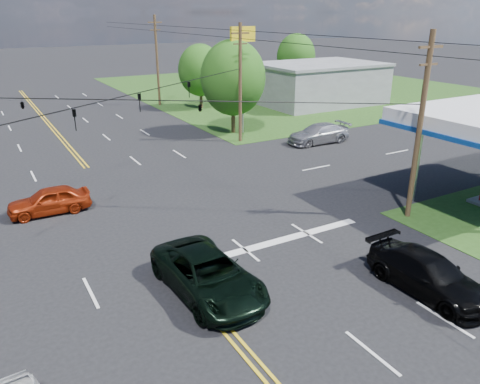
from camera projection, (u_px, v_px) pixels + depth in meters
ground at (120, 206)px, 26.31m from camera, size 280.00×280.00×0.00m
grass_ne at (292, 87)px, 68.48m from camera, size 46.00×48.00×0.03m
stop_bar at (273, 243)px, 22.16m from camera, size 10.00×0.50×0.02m
retail_ne at (318, 84)px, 55.65m from camera, size 14.00×10.00×4.40m
pole_se at (420, 126)px, 23.30m from camera, size 1.60×0.28×9.50m
pole_ne at (240, 82)px, 37.87m from camera, size 1.60×0.28×9.50m
pole_right_far at (157, 60)px, 53.16m from camera, size 1.60×0.28×10.00m
span_wire_signals at (109, 100)px, 24.16m from camera, size 26.00×18.00×1.13m
power_lines at (115, 50)px, 21.60m from camera, size 26.04×100.00×0.64m
tree_right_a at (233, 78)px, 40.78m from camera, size 5.70×5.70×8.18m
tree_right_b at (200, 70)px, 51.89m from camera, size 4.94×4.94×7.09m
tree_far_r at (296, 56)px, 64.76m from camera, size 5.32×5.32×7.63m
pickup_dkgreen at (208, 274)px, 17.95m from camera, size 2.94×5.93×1.62m
suv_black at (428, 274)px, 18.08m from camera, size 2.19×5.20×1.50m
sedan_red at (49, 200)px, 25.23m from camera, size 4.31×1.84×1.45m
sedan_far at (319, 134)px, 38.89m from camera, size 5.53×2.42×1.58m
polesign_ne at (243, 50)px, 39.87m from camera, size 2.52×0.56×9.13m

